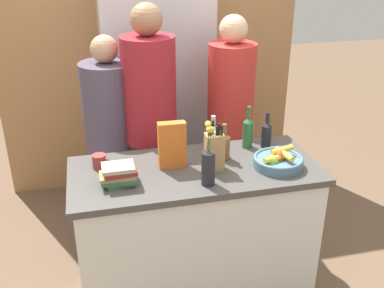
{
  "coord_description": "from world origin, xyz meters",
  "views": [
    {
      "loc": [
        -0.56,
        -2.28,
        2.17
      ],
      "look_at": [
        0.0,
        0.08,
        1.05
      ],
      "focal_mm": 42.0,
      "sensor_mm": 36.0,
      "label": 1
    }
  ],
  "objects": [
    {
      "name": "fruit_bowl",
      "position": [
        0.48,
        -0.1,
        0.98
      ],
      "size": [
        0.29,
        0.29,
        0.12
      ],
      "color": "slate",
      "rests_on": "kitchen_island"
    },
    {
      "name": "bottle_water",
      "position": [
        0.51,
        0.18,
        1.03
      ],
      "size": [
        0.06,
        0.06,
        0.24
      ],
      "color": "black",
      "rests_on": "kitchen_island"
    },
    {
      "name": "bottle_vinegar",
      "position": [
        0.4,
        0.21,
        1.04
      ],
      "size": [
        0.07,
        0.07,
        0.28
      ],
      "color": "#286633",
      "rests_on": "kitchen_island"
    },
    {
      "name": "cereal_box",
      "position": [
        -0.13,
        0.05,
        1.07
      ],
      "size": [
        0.16,
        0.07,
        0.28
      ],
      "color": "orange",
      "rests_on": "kitchen_island"
    },
    {
      "name": "knife_block",
      "position": [
        0.1,
        -0.04,
        1.05
      ],
      "size": [
        0.1,
        0.09,
        0.3
      ],
      "color": "tan",
      "rests_on": "kitchen_island"
    },
    {
      "name": "book_stack",
      "position": [
        -0.45,
        -0.09,
        0.99
      ],
      "size": [
        0.21,
        0.16,
        0.12
      ],
      "color": "#3D6047",
      "rests_on": "kitchen_island"
    },
    {
      "name": "bottle_oil",
      "position": [
        0.17,
        0.22,
        1.03
      ],
      "size": [
        0.08,
        0.08,
        0.23
      ],
      "color": "#B2BCC1",
      "rests_on": "kitchen_island"
    },
    {
      "name": "kitchen_island",
      "position": [
        0.0,
        0.0,
        0.47
      ],
      "size": [
        1.47,
        0.65,
        0.93
      ],
      "color": "silver",
      "rests_on": "ground_plane"
    },
    {
      "name": "person_in_blue",
      "position": [
        -0.17,
        0.61,
        1.02
      ],
      "size": [
        0.36,
        0.36,
        1.81
      ],
      "rotation": [
        0.0,
        0.0,
        -0.45
      ],
      "color": "#383842",
      "rests_on": "ground_plane"
    },
    {
      "name": "bottle_wine",
      "position": [
        0.2,
        0.08,
        1.03
      ],
      "size": [
        0.08,
        0.08,
        0.23
      ],
      "color": "brown",
      "rests_on": "kitchen_island"
    },
    {
      "name": "coffee_mug",
      "position": [
        -0.55,
        0.13,
        0.98
      ],
      "size": [
        0.1,
        0.09,
        0.09
      ],
      "color": "#99332D",
      "rests_on": "kitchen_island"
    },
    {
      "name": "flower_vase",
      "position": [
        0.02,
        -0.2,
        1.06
      ],
      "size": [
        0.08,
        0.08,
        0.37
      ],
      "color": "#232328",
      "rests_on": "kitchen_island"
    },
    {
      "name": "person_in_red_tee",
      "position": [
        0.44,
        0.69,
        0.96
      ],
      "size": [
        0.34,
        0.34,
        1.7
      ],
      "rotation": [
        0.0,
        0.0,
        -0.06
      ],
      "color": "#383842",
      "rests_on": "ground_plane"
    },
    {
      "name": "back_wall_wood",
      "position": [
        0.0,
        1.7,
        1.3
      ],
      "size": [
        2.67,
        0.12,
        2.6
      ],
      "color": "#AD7A4C",
      "rests_on": "ground_plane"
    },
    {
      "name": "person_at_sink",
      "position": [
        -0.44,
        0.73,
        0.89
      ],
      "size": [
        0.37,
        0.37,
        1.6
      ],
      "rotation": [
        0.0,
        0.0,
        0.15
      ],
      "color": "#383842",
      "rests_on": "ground_plane"
    },
    {
      "name": "refrigerator",
      "position": [
        -0.01,
        1.34,
        0.99
      ],
      "size": [
        0.87,
        0.62,
        1.98
      ],
      "color": "#B7B7BC",
      "rests_on": "ground_plane"
    }
  ]
}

